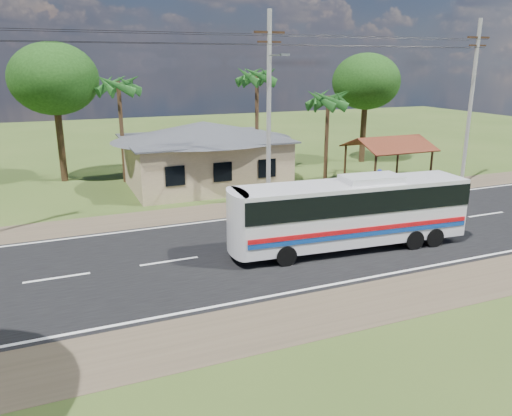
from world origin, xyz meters
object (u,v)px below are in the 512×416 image
at_px(motorcycle, 287,194).
at_px(person, 378,184).
at_px(waiting_shed, 389,145).
at_px(coach_bus, 352,208).

height_order(motorcycle, person, person).
relative_size(waiting_shed, motorcycle, 3.29).
xyz_separation_m(coach_bus, person, (6.50, 6.98, -1.00)).
bearing_deg(coach_bus, person, 51.40).
relative_size(motorcycle, person, 0.86).
height_order(waiting_shed, person, waiting_shed).
distance_m(coach_bus, person, 9.59).
bearing_deg(person, coach_bus, 49.62).
bearing_deg(motorcycle, person, -105.36).
distance_m(waiting_shed, coach_bus, 13.79).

